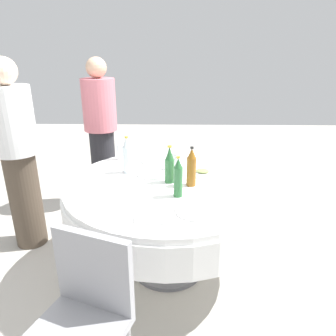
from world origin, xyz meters
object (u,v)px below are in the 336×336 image
(plate_near, at_px, (197,210))
(plate_west, at_px, (153,173))
(plate_right, at_px, (202,173))
(wine_glass_left, at_px, (175,158))
(bottle_green_mid, at_px, (178,178))
(bottle_clear_north, at_px, (127,156))
(plate_inner, at_px, (153,160))
(chair_front, at_px, (83,312))
(bottle_green_east, at_px, (170,165))
(wine_glass_south, at_px, (120,148))
(bottle_amber_left, at_px, (191,168))
(person_north, at_px, (101,132))
(person_east, at_px, (18,154))
(dining_table, at_px, (168,200))

(plate_near, height_order, plate_west, same)
(plate_near, distance_m, plate_west, 0.64)
(plate_near, height_order, plate_right, plate_right)
(wine_glass_left, height_order, plate_right, wine_glass_left)
(bottle_green_mid, bearing_deg, plate_right, 63.69)
(bottle_clear_north, xyz_separation_m, plate_inner, (0.18, 0.26, -0.12))
(plate_inner, height_order, plate_west, same)
(wine_glass_left, relative_size, plate_right, 0.66)
(bottle_clear_north, relative_size, plate_inner, 1.33)
(plate_right, bearing_deg, plate_inner, 144.40)
(bottle_green_mid, xyz_separation_m, wine_glass_left, (-0.02, 0.46, -0.03))
(chair_front, bearing_deg, bottle_green_east, -90.49)
(bottle_green_mid, height_order, wine_glass_south, bottle_green_mid)
(bottle_green_mid, xyz_separation_m, bottle_amber_left, (0.09, 0.17, 0.00))
(plate_right, bearing_deg, person_north, 134.83)
(plate_inner, bearing_deg, plate_west, -87.34)
(plate_west, bearing_deg, bottle_green_east, -46.47)
(wine_glass_left, bearing_deg, bottle_green_east, -99.53)
(plate_near, relative_size, person_north, 0.17)
(person_north, distance_m, chair_front, 2.18)
(plate_inner, relative_size, chair_front, 0.25)
(bottle_green_mid, bearing_deg, wine_glass_south, 124.37)
(wine_glass_left, distance_m, person_north, 1.20)
(plate_west, xyz_separation_m, chair_front, (-0.24, -1.12, -0.23))
(plate_inner, relative_size, person_east, 0.14)
(dining_table, bearing_deg, bottle_green_east, 16.48)
(plate_west, bearing_deg, wine_glass_south, 130.76)
(plate_west, height_order, person_east, person_east)
(person_north, height_order, chair_front, person_north)
(bottle_clear_north, height_order, plate_near, bottle_clear_north)
(bottle_green_mid, bearing_deg, dining_table, 107.04)
(plate_right, relative_size, person_north, 0.14)
(bottle_amber_left, relative_size, wine_glass_left, 1.93)
(wine_glass_south, xyz_separation_m, plate_right, (0.68, -0.33, -0.09))
(plate_right, xyz_separation_m, chair_front, (-0.62, -1.13, -0.23))
(plate_right, bearing_deg, person_east, 173.29)
(plate_inner, height_order, person_north, person_north)
(plate_near, xyz_separation_m, plate_inner, (-0.32, 0.87, 0.00))
(person_north, distance_m, person_east, 0.96)
(plate_near, bearing_deg, plate_west, 117.88)
(bottle_green_mid, relative_size, person_north, 0.17)
(bottle_green_mid, distance_m, wine_glass_south, 0.86)
(plate_inner, bearing_deg, chair_front, -99.22)
(dining_table, distance_m, plate_inner, 0.48)
(bottle_green_east, relative_size, person_north, 0.17)
(wine_glass_south, distance_m, chair_front, 1.50)
(dining_table, height_order, plate_right, plate_right)
(bottle_amber_left, bearing_deg, chair_front, -119.62)
(bottle_green_mid, relative_size, wine_glass_left, 1.87)
(bottle_green_mid, distance_m, bottle_amber_left, 0.20)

